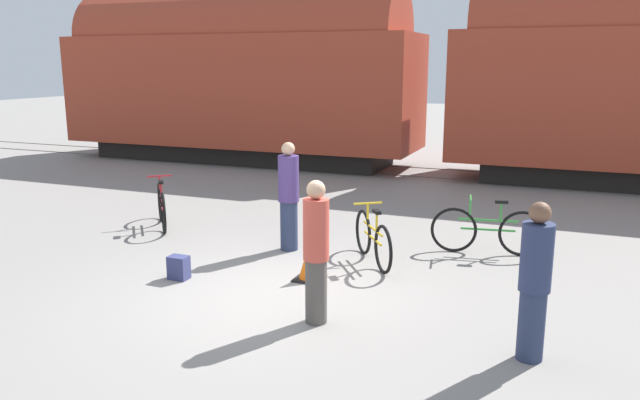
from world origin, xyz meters
The scene contains 12 objects.
ground_plane centered at (0.00, 0.00, 0.00)m, with size 80.00×80.00×0.00m, color gray.
freight_train centered at (0.00, 10.14, 2.73)m, with size 23.34×2.92×5.21m.
rail_near centered at (0.00, 9.42, 0.01)m, with size 35.34×0.07×0.01m, color #4C4238.
rail_far centered at (0.00, 10.85, 0.01)m, with size 35.34×0.07×0.01m, color #4C4238.
bicycle_yellow centered at (0.81, 1.83, 0.38)m, with size 1.03×1.42×0.91m.
bicycle_maroon centered at (-3.50, 2.42, 0.40)m, with size 1.15×1.38×0.95m.
bicycle_green centered at (2.40, 2.97, 0.39)m, with size 1.80×0.46×0.93m.
person_in_purple centered at (-0.68, 2.00, 0.90)m, with size 0.34×0.34×1.79m.
person_in_red centered at (0.86, -0.57, 0.88)m, with size 0.31×0.31×1.73m.
person_in_navy centered at (3.29, -0.62, 0.85)m, with size 0.32×0.32×1.69m.
backpack centered at (-1.55, 0.10, 0.17)m, with size 0.28×0.20×0.34m.
traffic_cone centered at (0.20, 0.76, 0.25)m, with size 0.40×0.40×0.55m.
Camera 1 is at (3.50, -7.03, 3.05)m, focal length 35.00 mm.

